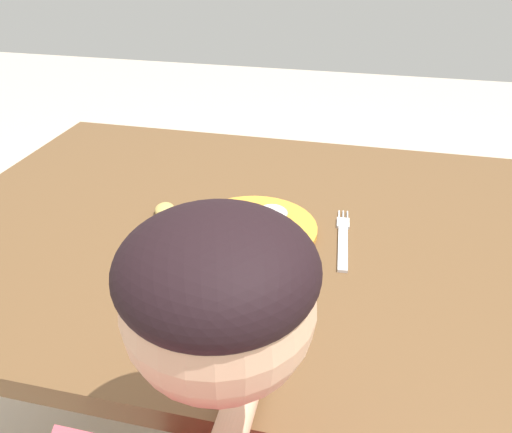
# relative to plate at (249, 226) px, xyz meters

# --- Properties ---
(dining_table) EXTENTS (1.45, 0.93, 0.72)m
(dining_table) POSITION_rel_plate_xyz_m (0.07, 0.03, -0.09)
(dining_table) COLOR brown
(dining_table) RESTS_ON ground_plane
(plate) EXTENTS (0.25, 0.25, 0.06)m
(plate) POSITION_rel_plate_xyz_m (0.00, 0.00, 0.00)
(plate) COLOR gold
(plate) RESTS_ON dining_table
(fork) EXTENTS (0.04, 0.21, 0.01)m
(fork) POSITION_rel_plate_xyz_m (0.18, 0.01, -0.01)
(fork) COLOR silver
(fork) RESTS_ON dining_table
(spoon) EXTENTS (0.08, 0.21, 0.02)m
(spoon) POSITION_rel_plate_xyz_m (-0.18, 0.00, -0.01)
(spoon) COLOR tan
(spoon) RESTS_ON dining_table
(drinking_cup) EXTENTS (0.06, 0.06, 0.09)m
(drinking_cup) POSITION_rel_plate_xyz_m (0.04, -0.27, 0.03)
(drinking_cup) COLOR #DE7048
(drinking_cup) RESTS_ON dining_table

